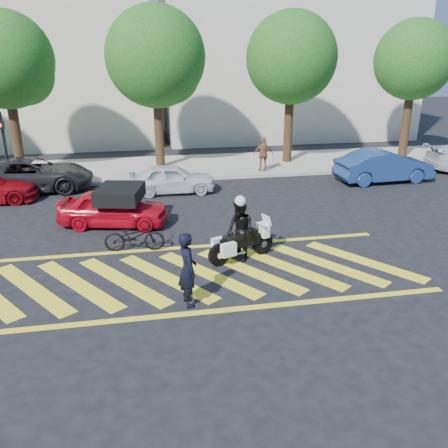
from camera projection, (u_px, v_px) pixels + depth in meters
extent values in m
plane|color=black|center=(190.00, 276.00, 12.39)|extent=(90.00, 90.00, 0.00)
cube|color=#9E998E|center=(161.00, 168.00, 23.43)|extent=(60.00, 5.00, 0.15)
cube|color=yellow|center=(33.00, 289.00, 11.70)|extent=(2.43, 3.21, 0.01)
cube|color=yellow|center=(79.00, 285.00, 11.90)|extent=(2.43, 3.21, 0.01)
cube|color=yellow|center=(123.00, 281.00, 12.09)|extent=(2.43, 3.21, 0.01)
cube|color=yellow|center=(167.00, 277.00, 12.28)|extent=(2.43, 3.21, 0.01)
cube|color=yellow|center=(208.00, 274.00, 12.47)|extent=(2.43, 3.21, 0.01)
cube|color=yellow|center=(249.00, 270.00, 12.66)|extent=(2.43, 3.21, 0.01)
cube|color=yellow|center=(288.00, 267.00, 12.86)|extent=(2.43, 3.21, 0.01)
cube|color=yellow|center=(327.00, 264.00, 13.05)|extent=(2.43, 3.21, 0.01)
cube|color=yellow|center=(364.00, 261.00, 13.24)|extent=(2.43, 3.21, 0.01)
cube|color=yellow|center=(200.00, 313.00, 10.63)|extent=(12.00, 0.20, 0.01)
cube|color=yellow|center=(182.00, 248.00, 14.14)|extent=(12.00, 0.20, 0.01)
cube|color=beige|center=(15.00, 60.00, 28.64)|extent=(16.00, 8.00, 10.00)
cube|color=beige|center=(285.00, 51.00, 31.43)|extent=(16.00, 8.00, 11.00)
cylinder|color=black|center=(16.00, 133.00, 21.63)|extent=(0.44, 0.44, 4.00)
sphere|color=#175719|center=(5.00, 60.00, 20.55)|extent=(4.20, 4.20, 4.20)
sphere|color=#175719|center=(23.00, 75.00, 21.14)|extent=(2.73, 2.73, 2.73)
cylinder|color=black|center=(159.00, 129.00, 22.77)|extent=(0.44, 0.44, 4.00)
sphere|color=#175719|center=(156.00, 57.00, 21.64)|extent=(4.60, 4.60, 4.60)
sphere|color=#175719|center=(169.00, 72.00, 22.26)|extent=(2.99, 2.99, 2.99)
cylinder|color=black|center=(288.00, 125.00, 23.90)|extent=(0.44, 0.44, 4.00)
sphere|color=#175719|center=(292.00, 58.00, 22.80)|extent=(4.40, 4.40, 4.40)
sphere|color=#175719|center=(301.00, 72.00, 23.40)|extent=(2.86, 2.86, 2.86)
cylinder|color=black|center=(406.00, 122.00, 25.03)|extent=(0.44, 0.44, 4.00)
sphere|color=#175719|center=(414.00, 60.00, 23.97)|extent=(4.00, 4.00, 4.00)
sphere|color=#175719|center=(420.00, 72.00, 24.55)|extent=(2.60, 2.60, 2.60)
cylinder|color=black|center=(6.00, 151.00, 19.74)|extent=(0.12, 0.12, 3.20)
cube|color=black|center=(0.00, 125.00, 19.18)|extent=(0.28, 0.18, 0.32)
sphere|color=#FF260C|center=(0.00, 125.00, 19.09)|extent=(0.14, 0.14, 0.14)
imported|color=black|center=(188.00, 269.00, 10.69)|extent=(0.53, 0.71, 1.78)
imported|color=black|center=(134.00, 236.00, 13.78)|extent=(1.79, 0.77, 0.91)
cylinder|color=black|center=(219.00, 255.00, 12.88)|extent=(0.63, 0.35, 0.62)
cylinder|color=silver|center=(219.00, 255.00, 12.88)|extent=(0.23, 0.21, 0.19)
cylinder|color=black|center=(263.00, 244.00, 13.62)|extent=(0.63, 0.35, 0.62)
cylinder|color=silver|center=(263.00, 244.00, 13.62)|extent=(0.23, 0.21, 0.19)
cube|color=black|center=(240.00, 242.00, 13.14)|extent=(1.19, 0.66, 0.28)
cube|color=black|center=(249.00, 233.00, 13.22)|extent=(0.50, 0.42, 0.21)
cube|color=black|center=(233.00, 238.00, 12.96)|extent=(0.60, 0.49, 0.11)
cube|color=silver|center=(263.00, 230.00, 13.47)|extent=(0.34, 0.45, 0.38)
cube|color=silver|center=(219.00, 244.00, 13.08)|extent=(0.46, 0.32, 0.36)
cube|color=silver|center=(229.00, 250.00, 12.69)|extent=(0.46, 0.32, 0.36)
imported|color=black|center=(240.00, 231.00, 13.05)|extent=(0.92, 1.02, 1.73)
imported|color=red|center=(114.00, 208.00, 15.76)|extent=(3.83, 2.21, 1.23)
imported|color=black|center=(31.00, 175.00, 19.68)|extent=(5.00, 2.35, 1.38)
imported|color=silver|center=(172.00, 179.00, 19.41)|extent=(3.55, 1.49, 1.20)
imported|color=navy|center=(384.00, 166.00, 21.02)|extent=(4.38, 1.73, 1.42)
imported|color=brown|center=(263.00, 154.00, 22.24)|extent=(0.96, 0.44, 1.60)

